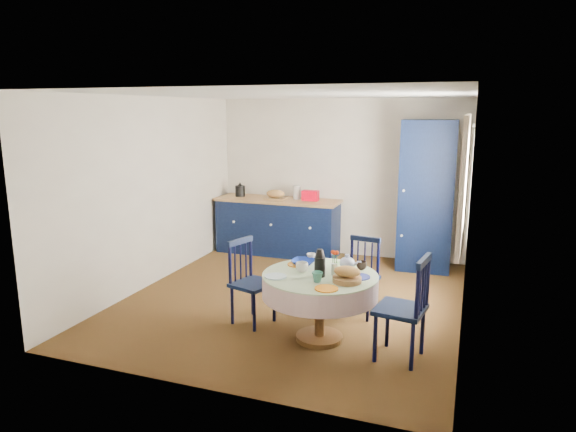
% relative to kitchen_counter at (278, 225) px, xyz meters
% --- Properties ---
extents(floor, '(4.50, 4.50, 0.00)m').
position_rel_kitchen_counter_xyz_m(floor, '(0.93, -1.90, -0.47)').
color(floor, black).
rests_on(floor, ground).
extents(ceiling, '(4.50, 4.50, 0.00)m').
position_rel_kitchen_counter_xyz_m(ceiling, '(0.93, -1.90, 2.03)').
color(ceiling, white).
rests_on(ceiling, wall_back).
extents(wall_back, '(4.00, 0.02, 2.50)m').
position_rel_kitchen_counter_xyz_m(wall_back, '(0.93, 0.35, 0.78)').
color(wall_back, white).
rests_on(wall_back, floor).
extents(wall_left, '(0.02, 4.50, 2.50)m').
position_rel_kitchen_counter_xyz_m(wall_left, '(-1.07, -1.90, 0.78)').
color(wall_left, white).
rests_on(wall_left, floor).
extents(wall_right, '(0.02, 4.50, 2.50)m').
position_rel_kitchen_counter_xyz_m(wall_right, '(2.93, -1.90, 0.78)').
color(wall_right, white).
rests_on(wall_right, floor).
extents(window, '(0.10, 1.74, 1.45)m').
position_rel_kitchen_counter_xyz_m(window, '(2.89, -1.60, 1.06)').
color(window, white).
rests_on(window, wall_right).
extents(kitchen_counter, '(2.03, 0.64, 1.15)m').
position_rel_kitchen_counter_xyz_m(kitchen_counter, '(0.00, 0.00, 0.00)').
color(kitchen_counter, black).
rests_on(kitchen_counter, floor).
extents(pantry_cabinet, '(0.79, 0.58, 2.19)m').
position_rel_kitchen_counter_xyz_m(pantry_cabinet, '(2.33, -0.05, 0.63)').
color(pantry_cabinet, black).
rests_on(pantry_cabinet, floor).
extents(dining_table, '(1.17, 1.17, 0.98)m').
position_rel_kitchen_counter_xyz_m(dining_table, '(1.58, -2.90, 0.12)').
color(dining_table, brown).
rests_on(dining_table, floor).
extents(chair_left, '(0.51, 0.52, 0.94)m').
position_rel_kitchen_counter_xyz_m(chair_left, '(0.72, -2.72, 0.01)').
color(chair_left, black).
rests_on(chair_left, floor).
extents(chair_far, '(0.44, 0.43, 0.89)m').
position_rel_kitchen_counter_xyz_m(chair_far, '(1.81, -2.07, -0.02)').
color(chair_far, black).
rests_on(chair_far, floor).
extents(chair_right, '(0.50, 0.52, 1.02)m').
position_rel_kitchen_counter_xyz_m(chair_right, '(2.44, -3.03, 0.05)').
color(chair_right, black).
rests_on(chair_right, floor).
extents(mug_a, '(0.13, 0.13, 0.10)m').
position_rel_kitchen_counter_xyz_m(mug_a, '(1.37, -2.89, 0.29)').
color(mug_a, silver).
rests_on(mug_a, dining_table).
extents(mug_b, '(0.11, 0.11, 0.10)m').
position_rel_kitchen_counter_xyz_m(mug_b, '(1.61, -3.13, 0.29)').
color(mug_b, '#387B6C').
rests_on(mug_b, dining_table).
extents(mug_c, '(0.11, 0.11, 0.09)m').
position_rel_kitchen_counter_xyz_m(mug_c, '(1.93, -2.60, 0.28)').
color(mug_c, black).
rests_on(mug_c, dining_table).
extents(mug_d, '(0.10, 0.10, 0.09)m').
position_rel_kitchen_counter_xyz_m(mug_d, '(1.35, -2.51, 0.28)').
color(mug_d, silver).
rests_on(mug_d, dining_table).
extents(cobalt_bowl, '(0.25, 0.25, 0.06)m').
position_rel_kitchen_counter_xyz_m(cobalt_bowl, '(1.32, -2.66, 0.27)').
color(cobalt_bowl, navy).
rests_on(cobalt_bowl, dining_table).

